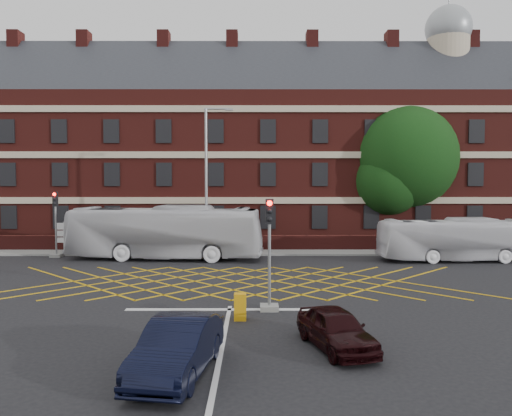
{
  "coord_description": "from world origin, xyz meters",
  "views": [
    {
      "loc": [
        0.98,
        -22.47,
        4.92
      ],
      "look_at": [
        1.04,
        1.5,
        3.67
      ],
      "focal_mm": 35.0,
      "sensor_mm": 36.0,
      "label": 1
    }
  ],
  "objects_px": {
    "traffic_light_near": "(269,265)",
    "utility_cabinet": "(240,307)",
    "direction_signs": "(64,234)",
    "car_navy": "(177,347)",
    "bus_left": "(165,232)",
    "traffic_light_far": "(56,230)",
    "street_lamp": "(207,205)",
    "car_maroon": "(336,329)",
    "deciduous_tree": "(403,165)",
    "bus_right": "(457,240)"
  },
  "relations": [
    {
      "from": "traffic_light_near",
      "to": "utility_cabinet",
      "type": "bearing_deg",
      "value": -128.61
    },
    {
      "from": "traffic_light_near",
      "to": "direction_signs",
      "type": "bearing_deg",
      "value": 132.19
    },
    {
      "from": "car_navy",
      "to": "bus_left",
      "type": "bearing_deg",
      "value": 109.74
    },
    {
      "from": "traffic_light_far",
      "to": "street_lamp",
      "type": "height_order",
      "value": "street_lamp"
    },
    {
      "from": "traffic_light_near",
      "to": "car_maroon",
      "type": "bearing_deg",
      "value": -67.5
    },
    {
      "from": "bus_left",
      "to": "traffic_light_far",
      "type": "relative_size",
      "value": 2.88
    },
    {
      "from": "traffic_light_near",
      "to": "car_navy",
      "type": "bearing_deg",
      "value": -111.65
    },
    {
      "from": "traffic_light_far",
      "to": "car_maroon",
      "type": "bearing_deg",
      "value": -49.45
    },
    {
      "from": "bus_left",
      "to": "deciduous_tree",
      "type": "relative_size",
      "value": 1.11
    },
    {
      "from": "bus_left",
      "to": "car_navy",
      "type": "height_order",
      "value": "bus_left"
    },
    {
      "from": "car_navy",
      "to": "traffic_light_near",
      "type": "bearing_deg",
      "value": 77.04
    },
    {
      "from": "car_maroon",
      "to": "street_lamp",
      "type": "distance_m",
      "value": 18.92
    },
    {
      "from": "car_maroon",
      "to": "direction_signs",
      "type": "relative_size",
      "value": 1.61
    },
    {
      "from": "bus_right",
      "to": "deciduous_tree",
      "type": "bearing_deg",
      "value": 2.85
    },
    {
      "from": "traffic_light_far",
      "to": "direction_signs",
      "type": "bearing_deg",
      "value": 93.08
    },
    {
      "from": "street_lamp",
      "to": "deciduous_tree",
      "type": "bearing_deg",
      "value": 26.8
    },
    {
      "from": "car_maroon",
      "to": "street_lamp",
      "type": "xyz_separation_m",
      "value": [
        -5.48,
        17.89,
        2.79
      ]
    },
    {
      "from": "street_lamp",
      "to": "car_navy",
      "type": "bearing_deg",
      "value": -86.8
    },
    {
      "from": "bus_left",
      "to": "car_maroon",
      "type": "bearing_deg",
      "value": -149.21
    },
    {
      "from": "car_navy",
      "to": "utility_cabinet",
      "type": "bearing_deg",
      "value": 82.56
    },
    {
      "from": "street_lamp",
      "to": "utility_cabinet",
      "type": "height_order",
      "value": "street_lamp"
    },
    {
      "from": "bus_right",
      "to": "street_lamp",
      "type": "xyz_separation_m",
      "value": [
        -15.64,
        1.58,
        2.05
      ]
    },
    {
      "from": "car_navy",
      "to": "car_maroon",
      "type": "bearing_deg",
      "value": 32.72
    },
    {
      "from": "car_maroon",
      "to": "traffic_light_near",
      "type": "xyz_separation_m",
      "value": [
        -1.84,
        4.44,
        1.16
      ]
    },
    {
      "from": "bus_left",
      "to": "traffic_light_near",
      "type": "distance_m",
      "value": 14.21
    },
    {
      "from": "deciduous_tree",
      "to": "traffic_light_far",
      "type": "relative_size",
      "value": 2.59
    },
    {
      "from": "utility_cabinet",
      "to": "traffic_light_near",
      "type": "bearing_deg",
      "value": 51.39
    },
    {
      "from": "bus_left",
      "to": "utility_cabinet",
      "type": "xyz_separation_m",
      "value": [
        5.19,
        -14.1,
        -1.24
      ]
    },
    {
      "from": "bus_right",
      "to": "direction_signs",
      "type": "height_order",
      "value": "bus_right"
    },
    {
      "from": "car_maroon",
      "to": "traffic_light_near",
      "type": "relative_size",
      "value": 0.83
    },
    {
      "from": "bus_left",
      "to": "car_maroon",
      "type": "xyz_separation_m",
      "value": [
        8.11,
        -17.18,
        -1.11
      ]
    },
    {
      "from": "car_maroon",
      "to": "direction_signs",
      "type": "distance_m",
      "value": 24.91
    },
    {
      "from": "bus_right",
      "to": "direction_signs",
      "type": "distance_m",
      "value": 25.84
    },
    {
      "from": "car_navy",
      "to": "utility_cabinet",
      "type": "relative_size",
      "value": 4.49
    },
    {
      "from": "bus_right",
      "to": "car_navy",
      "type": "bearing_deg",
      "value": 140.22
    },
    {
      "from": "bus_left",
      "to": "utility_cabinet",
      "type": "bearing_deg",
      "value": -154.26
    },
    {
      "from": "deciduous_tree",
      "to": "traffic_light_near",
      "type": "bearing_deg",
      "value": -118.34
    },
    {
      "from": "bus_right",
      "to": "street_lamp",
      "type": "height_order",
      "value": "street_lamp"
    },
    {
      "from": "direction_signs",
      "to": "utility_cabinet",
      "type": "distance_m",
      "value": 20.68
    },
    {
      "from": "bus_right",
      "to": "direction_signs",
      "type": "relative_size",
      "value": 4.38
    },
    {
      "from": "bus_left",
      "to": "utility_cabinet",
      "type": "height_order",
      "value": "bus_left"
    },
    {
      "from": "direction_signs",
      "to": "street_lamp",
      "type": "bearing_deg",
      "value": -9.09
    },
    {
      "from": "car_navy",
      "to": "utility_cabinet",
      "type": "distance_m",
      "value": 5.25
    },
    {
      "from": "bus_right",
      "to": "utility_cabinet",
      "type": "relative_size",
      "value": 10.11
    },
    {
      "from": "bus_left",
      "to": "traffic_light_near",
      "type": "bearing_deg",
      "value": -148.27
    },
    {
      "from": "bus_right",
      "to": "deciduous_tree",
      "type": "relative_size",
      "value": 0.87
    },
    {
      "from": "street_lamp",
      "to": "utility_cabinet",
      "type": "distance_m",
      "value": 15.31
    },
    {
      "from": "car_navy",
      "to": "direction_signs",
      "type": "xyz_separation_m",
      "value": [
        -11.11,
        21.44,
        0.67
      ]
    },
    {
      "from": "direction_signs",
      "to": "utility_cabinet",
      "type": "xyz_separation_m",
      "value": [
        12.57,
        -16.41,
        -0.9
      ]
    },
    {
      "from": "bus_right",
      "to": "utility_cabinet",
      "type": "height_order",
      "value": "bus_right"
    }
  ]
}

